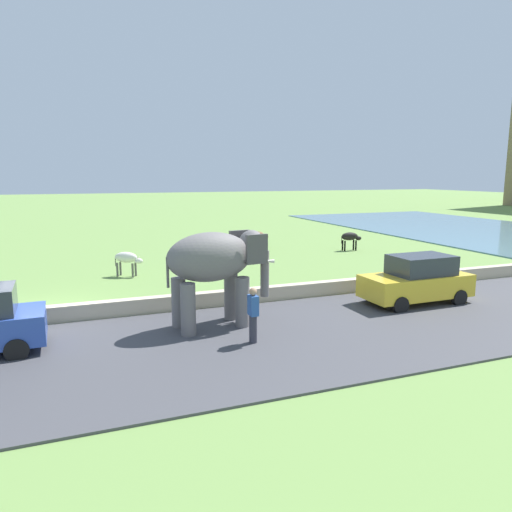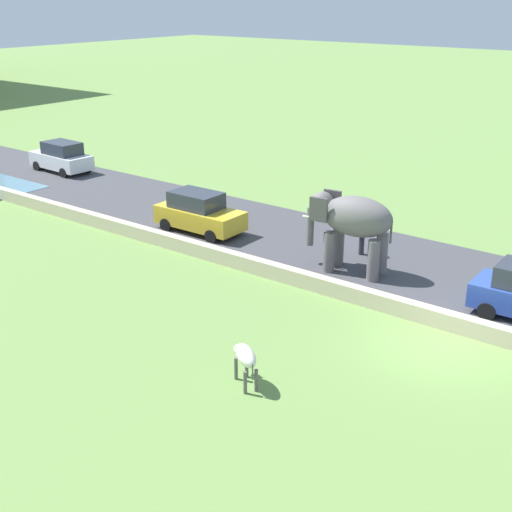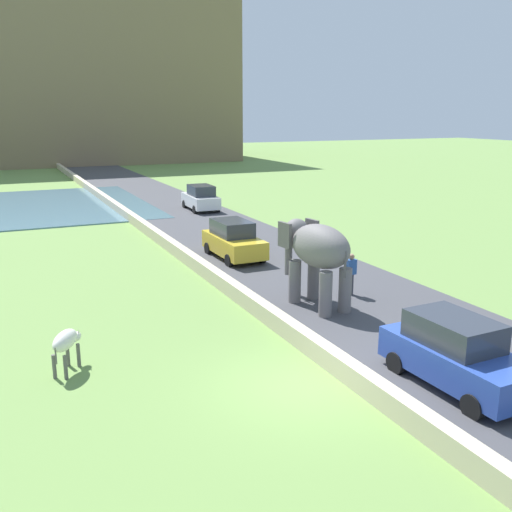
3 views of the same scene
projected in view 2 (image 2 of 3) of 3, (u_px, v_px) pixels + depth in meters
ground_plane at (441, 346)px, 20.73m from camera, size 220.00×220.00×0.00m
road_surface at (115, 196)px, 35.78m from camera, size 7.00×120.00×0.06m
barrier_wall at (81, 216)px, 31.73m from camera, size 0.40×110.00×0.57m
elephant at (351, 221)px, 25.45m from camera, size 1.72×3.54×2.99m
person_beside_elephant at (362, 235)px, 27.49m from camera, size 0.36×0.22×1.63m
car_yellow at (199, 213)px, 30.17m from camera, size 1.83×4.02×1.80m
car_white at (61, 157)px, 40.18m from camera, size 1.93×4.07×1.80m
cow_white at (245, 357)px, 18.45m from camera, size 1.03×1.35×1.15m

